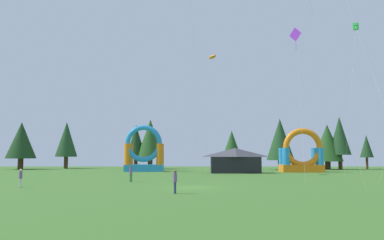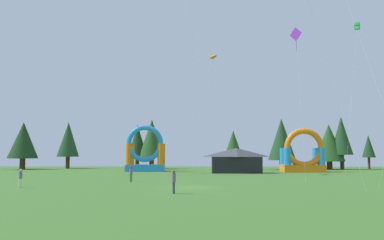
{
  "view_description": "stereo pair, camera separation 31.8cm",
  "coord_description": "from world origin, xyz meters",
  "px_view_note": "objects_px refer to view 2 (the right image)",
  "views": [
    {
      "loc": [
        0.51,
        -35.23,
        2.85
      ],
      "look_at": [
        0.0,
        6.82,
        6.36
      ],
      "focal_mm": 38.32,
      "sensor_mm": 36.0,
      "label": 1
    },
    {
      "loc": [
        0.82,
        -35.22,
        2.85
      ],
      "look_at": [
        0.0,
        6.82,
        6.36
      ],
      "focal_mm": 38.32,
      "sensor_mm": 36.0,
      "label": 2
    }
  ],
  "objects_px": {
    "person_near_camera": "(174,180)",
    "kite_green_box": "(357,27)",
    "kite_purple_diamond": "(297,36)",
    "inflatable_yellow_castle": "(145,155)",
    "kite_orange_parafoil": "(213,57)",
    "person_far_side": "(21,176)",
    "person_left_edge": "(131,172)",
    "inflatable_blue_arch": "(303,157)",
    "festival_tent": "(236,160)"
  },
  "relations": [
    {
      "from": "kite_purple_diamond",
      "to": "festival_tent",
      "type": "xyz_separation_m",
      "value": [
        -5.53,
        16.58,
        -14.39
      ]
    },
    {
      "from": "person_left_edge",
      "to": "inflatable_yellow_castle",
      "type": "distance_m",
      "value": 25.41
    },
    {
      "from": "kite_orange_parafoil",
      "to": "kite_purple_diamond",
      "type": "xyz_separation_m",
      "value": [
        9.12,
        -12.38,
        -0.56
      ]
    },
    {
      "from": "person_far_side",
      "to": "person_near_camera",
      "type": "relative_size",
      "value": 0.94
    },
    {
      "from": "person_left_edge",
      "to": "festival_tent",
      "type": "relative_size",
      "value": 0.22
    },
    {
      "from": "kite_green_box",
      "to": "inflatable_yellow_castle",
      "type": "xyz_separation_m",
      "value": [
        -31.8,
        9.11,
        -18.51
      ]
    },
    {
      "from": "kite_orange_parafoil",
      "to": "inflatable_blue_arch",
      "type": "bearing_deg",
      "value": 26.88
    },
    {
      "from": "kite_green_box",
      "to": "person_near_camera",
      "type": "relative_size",
      "value": 12.87
    },
    {
      "from": "person_left_edge",
      "to": "inflatable_blue_arch",
      "type": "relative_size",
      "value": 0.24
    },
    {
      "from": "kite_green_box",
      "to": "person_left_edge",
      "type": "xyz_separation_m",
      "value": [
        -29.86,
        -16.16,
        -20.28
      ]
    },
    {
      "from": "kite_purple_diamond",
      "to": "inflatable_yellow_castle",
      "type": "relative_size",
      "value": 2.23
    },
    {
      "from": "kite_purple_diamond",
      "to": "person_far_side",
      "type": "relative_size",
      "value": 10.65
    },
    {
      "from": "kite_purple_diamond",
      "to": "person_left_edge",
      "type": "height_order",
      "value": "kite_purple_diamond"
    },
    {
      "from": "kite_orange_parafoil",
      "to": "person_near_camera",
      "type": "distance_m",
      "value": 32.71
    },
    {
      "from": "kite_orange_parafoil",
      "to": "kite_purple_diamond",
      "type": "relative_size",
      "value": 1.02
    },
    {
      "from": "person_left_edge",
      "to": "inflatable_blue_arch",
      "type": "height_order",
      "value": "inflatable_blue_arch"
    },
    {
      "from": "person_left_edge",
      "to": "inflatable_blue_arch",
      "type": "distance_m",
      "value": 33.13
    },
    {
      "from": "person_near_camera",
      "to": "festival_tent",
      "type": "bearing_deg",
      "value": -35.57
    },
    {
      "from": "person_far_side",
      "to": "inflatable_blue_arch",
      "type": "bearing_deg",
      "value": 27.56
    },
    {
      "from": "kite_purple_diamond",
      "to": "person_left_edge",
      "type": "relative_size",
      "value": 10.31
    },
    {
      "from": "person_left_edge",
      "to": "person_near_camera",
      "type": "relative_size",
      "value": 0.97
    },
    {
      "from": "person_far_side",
      "to": "inflatable_yellow_castle",
      "type": "relative_size",
      "value": 0.21
    },
    {
      "from": "person_left_edge",
      "to": "festival_tent",
      "type": "xyz_separation_m",
      "value": [
        12.6,
        20.24,
        0.91
      ]
    },
    {
      "from": "person_left_edge",
      "to": "festival_tent",
      "type": "bearing_deg",
      "value": -123.1
    },
    {
      "from": "kite_orange_parafoil",
      "to": "person_far_side",
      "type": "height_order",
      "value": "kite_orange_parafoil"
    },
    {
      "from": "person_far_side",
      "to": "kite_purple_diamond",
      "type": "bearing_deg",
      "value": 5.99
    },
    {
      "from": "inflatable_yellow_castle",
      "to": "festival_tent",
      "type": "relative_size",
      "value": 1.03
    },
    {
      "from": "kite_orange_parafoil",
      "to": "person_near_camera",
      "type": "height_order",
      "value": "kite_orange_parafoil"
    },
    {
      "from": "person_far_side",
      "to": "inflatable_blue_arch",
      "type": "distance_m",
      "value": 44.07
    },
    {
      "from": "person_near_camera",
      "to": "festival_tent",
      "type": "xyz_separation_m",
      "value": [
        7.41,
        32.57,
        0.88
      ]
    },
    {
      "from": "person_near_camera",
      "to": "kite_green_box",
      "type": "bearing_deg",
      "value": -63.65
    },
    {
      "from": "inflatable_blue_arch",
      "to": "inflatable_yellow_castle",
      "type": "height_order",
      "value": "inflatable_yellow_castle"
    },
    {
      "from": "person_near_camera",
      "to": "inflatable_blue_arch",
      "type": "relative_size",
      "value": 0.24
    },
    {
      "from": "person_left_edge",
      "to": "person_near_camera",
      "type": "distance_m",
      "value": 13.37
    },
    {
      "from": "kite_orange_parafoil",
      "to": "kite_purple_diamond",
      "type": "distance_m",
      "value": 15.38
    },
    {
      "from": "person_near_camera",
      "to": "inflatable_blue_arch",
      "type": "height_order",
      "value": "inflatable_blue_arch"
    },
    {
      "from": "inflatable_yellow_castle",
      "to": "inflatable_blue_arch",
      "type": "bearing_deg",
      "value": -4.31
    },
    {
      "from": "kite_orange_parafoil",
      "to": "kite_green_box",
      "type": "height_order",
      "value": "kite_green_box"
    },
    {
      "from": "kite_green_box",
      "to": "festival_tent",
      "type": "distance_m",
      "value": 26.27
    },
    {
      "from": "inflatable_blue_arch",
      "to": "festival_tent",
      "type": "xyz_separation_m",
      "value": [
        -10.85,
        -3.12,
        -0.47
      ]
    },
    {
      "from": "kite_purple_diamond",
      "to": "kite_green_box",
      "type": "bearing_deg",
      "value": 46.8
    },
    {
      "from": "person_near_camera",
      "to": "person_left_edge",
      "type": "bearing_deg",
      "value": 0.06
    },
    {
      "from": "kite_purple_diamond",
      "to": "festival_tent",
      "type": "distance_m",
      "value": 22.64
    },
    {
      "from": "inflatable_blue_arch",
      "to": "festival_tent",
      "type": "relative_size",
      "value": 0.94
    },
    {
      "from": "person_far_side",
      "to": "inflatable_yellow_castle",
      "type": "height_order",
      "value": "inflatable_yellow_castle"
    },
    {
      "from": "person_far_side",
      "to": "inflatable_blue_arch",
      "type": "xyz_separation_m",
      "value": [
        31.73,
        30.55,
        1.41
      ]
    },
    {
      "from": "kite_green_box",
      "to": "kite_orange_parafoil",
      "type": "bearing_deg",
      "value": -179.68
    },
    {
      "from": "kite_purple_diamond",
      "to": "festival_tent",
      "type": "relative_size",
      "value": 2.29
    },
    {
      "from": "festival_tent",
      "to": "kite_purple_diamond",
      "type": "bearing_deg",
      "value": -71.54
    },
    {
      "from": "kite_purple_diamond",
      "to": "inflatable_yellow_castle",
      "type": "distance_m",
      "value": 32.44
    }
  ]
}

